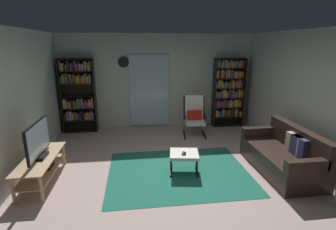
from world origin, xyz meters
The scene contains 16 objects.
ground_plane centered at (0.00, 0.00, 0.00)m, with size 7.02×7.02×0.00m, color #B49992.
wall_back centered at (0.00, 2.90, 1.30)m, with size 5.60×0.06×2.60m, color beige.
wall_left centered at (-2.70, 0.00, 1.30)m, with size 0.06×6.00×2.60m, color beige.
wall_right centered at (2.70, 0.00, 1.30)m, with size 0.06×6.00×2.60m, color beige.
glass_door_panel centered at (-0.24, 2.83, 1.05)m, with size 1.10×0.01×2.00m, color silver.
area_rug centered at (0.11, 0.00, 0.00)m, with size 2.59×2.04×0.01m, color #1F6853.
tv_stand centered at (-2.29, 0.00, 0.30)m, with size 0.50×1.40×0.45m.
television centered at (-2.28, -0.01, 0.75)m, with size 0.20×0.97×0.62m.
bookshelf_near_tv centered at (-2.15, 2.68, 1.04)m, with size 0.88×0.30×1.97m.
bookshelf_near_sofa centered at (2.00, 2.65, 1.05)m, with size 0.87×0.30×1.95m.
leather_sofa centered at (2.08, -0.19, 0.30)m, with size 0.83×1.75×0.83m.
lounge_armchair centered at (0.88, 2.02, 0.53)m, with size 0.63×0.71×1.02m.
ottoman centered at (0.22, 0.02, 0.31)m, with size 0.59×0.56×0.38m.
tv_remote centered at (0.20, -0.03, 0.39)m, with size 0.04×0.14×0.02m, color black.
cell_phone centered at (0.21, -0.04, 0.38)m, with size 0.07×0.14×0.01m, color black.
wall_clock centered at (-0.92, 2.82, 1.85)m, with size 0.29×0.03×0.29m.
Camera 1 is at (-0.64, -4.24, 2.31)m, focal length 27.16 mm.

